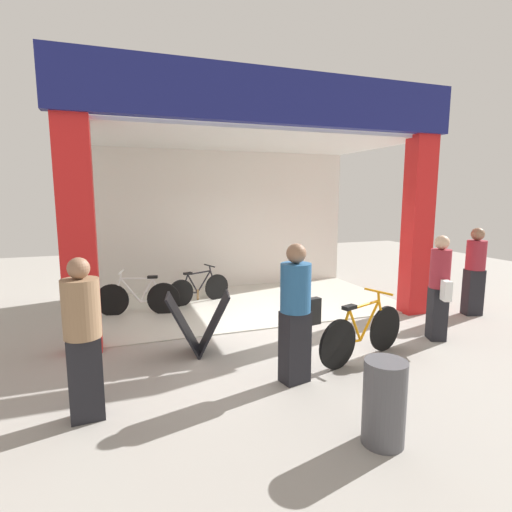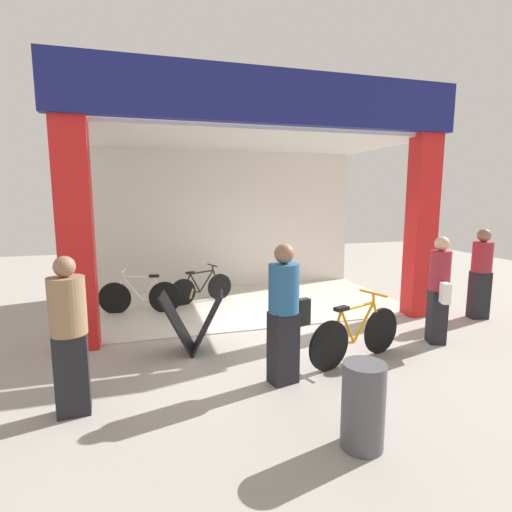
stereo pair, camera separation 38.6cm
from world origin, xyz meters
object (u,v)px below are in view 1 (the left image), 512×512
(pedestrian_2, at_px, (439,287))
(pedestrian_0, at_px, (475,270))
(pedestrian_1, at_px, (83,337))
(trash_bin, at_px, (384,402))
(bicycle_inside_0, at_px, (199,289))
(sandwich_board_sign, at_px, (198,323))
(pedestrian_3, at_px, (296,311))
(bicycle_inside_1, at_px, (138,298))
(bicycle_parked_0, at_px, (363,333))

(pedestrian_2, bearing_deg, pedestrian_0, 26.86)
(pedestrian_1, distance_m, trash_bin, 2.99)
(bicycle_inside_0, distance_m, sandwich_board_sign, 2.71)
(bicycle_inside_0, height_order, pedestrian_3, pedestrian_3)
(sandwich_board_sign, relative_size, pedestrian_1, 0.58)
(sandwich_board_sign, distance_m, pedestrian_0, 5.36)
(sandwich_board_sign, distance_m, pedestrian_1, 2.00)
(pedestrian_0, height_order, pedestrian_1, pedestrian_1)
(bicycle_inside_1, xyz_separation_m, bicycle_parked_0, (2.84, -3.19, 0.03))
(bicycle_inside_1, xyz_separation_m, trash_bin, (1.91, -4.90, 0.06))
(pedestrian_0, height_order, pedestrian_2, pedestrian_0)
(bicycle_inside_0, xyz_separation_m, bicycle_parked_0, (1.58, -3.64, 0.06))
(pedestrian_0, relative_size, pedestrian_1, 0.99)
(bicycle_inside_0, bearing_deg, pedestrian_1, -116.30)
(bicycle_inside_1, height_order, pedestrian_1, pedestrian_1)
(pedestrian_0, height_order, trash_bin, pedestrian_0)
(bicycle_inside_0, xyz_separation_m, trash_bin, (0.65, -5.35, 0.08))
(pedestrian_1, bearing_deg, bicycle_inside_0, 63.70)
(bicycle_parked_0, distance_m, pedestrian_3, 1.32)
(trash_bin, bearing_deg, bicycle_parked_0, 61.42)
(bicycle_parked_0, xyz_separation_m, trash_bin, (-0.93, -1.71, 0.03))
(bicycle_parked_0, distance_m, trash_bin, 1.95)
(pedestrian_2, height_order, pedestrian_3, pedestrian_3)
(pedestrian_1, bearing_deg, pedestrian_2, 6.86)
(pedestrian_3, bearing_deg, bicycle_inside_0, 95.88)
(bicycle_inside_0, relative_size, pedestrian_2, 0.83)
(pedestrian_2, bearing_deg, sandwich_board_sign, 168.97)
(pedestrian_0, xyz_separation_m, pedestrian_2, (-1.66, -0.84, -0.02))
(bicycle_inside_1, bearing_deg, trash_bin, -68.73)
(bicycle_parked_0, bearing_deg, sandwich_board_sign, 155.04)
(bicycle_inside_1, height_order, sandwich_board_sign, sandwich_board_sign)
(pedestrian_2, bearing_deg, pedestrian_1, -173.14)
(bicycle_inside_0, relative_size, pedestrian_0, 0.82)
(pedestrian_0, bearing_deg, sandwich_board_sign, -178.71)
(bicycle_inside_0, height_order, sandwich_board_sign, sandwich_board_sign)
(pedestrian_0, bearing_deg, pedestrian_1, -167.88)
(pedestrian_0, distance_m, pedestrian_3, 4.61)
(pedestrian_3, distance_m, trash_bin, 1.52)
(pedestrian_3, bearing_deg, bicycle_parked_0, 14.28)
(pedestrian_0, distance_m, pedestrian_1, 6.92)
(bicycle_parked_0, bearing_deg, pedestrian_1, -174.42)
(bicycle_parked_0, height_order, pedestrian_2, pedestrian_2)
(pedestrian_2, xyz_separation_m, pedestrian_3, (-2.74, -0.57, 0.05))
(bicycle_parked_0, height_order, trash_bin, bicycle_parked_0)
(bicycle_inside_0, xyz_separation_m, pedestrian_0, (4.80, -2.53, 0.56))
(bicycle_parked_0, height_order, pedestrian_3, pedestrian_3)
(pedestrian_0, relative_size, pedestrian_3, 0.97)
(bicycle_parked_0, xyz_separation_m, pedestrian_2, (1.57, 0.27, 0.48))
(pedestrian_3, height_order, trash_bin, pedestrian_3)
(pedestrian_1, relative_size, pedestrian_2, 1.01)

